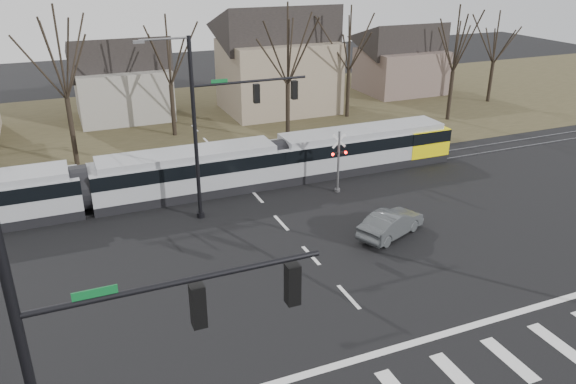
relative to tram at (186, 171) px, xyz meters
name	(u,v)px	position (x,y,z in m)	size (l,w,h in m)	color
ground	(372,322)	(3.93, -16.00, -1.57)	(140.00, 140.00, 0.00)	black
grass_verge	(189,122)	(3.93, 16.00, -1.56)	(140.00, 28.00, 0.01)	#38331E
stop_line	(396,348)	(3.93, -17.80, -1.56)	(28.00, 0.35, 0.01)	silver
lane_dashes	(247,185)	(3.93, 0.00, -1.56)	(0.18, 30.00, 0.01)	silver
rail_pair	(248,186)	(3.93, -0.20, -1.54)	(90.00, 1.52, 0.06)	#59595E
tram	(186,171)	(0.00, 0.00, 0.00)	(37.92, 2.82, 2.87)	gray
sedan	(391,223)	(8.82, -9.63, -0.86)	(4.50, 3.04, 1.40)	#424548
signal_pole_near_left	(112,373)	(-6.48, -22.00, 4.13)	(9.28, 0.44, 10.20)	black
signal_pole_far	(223,118)	(1.52, -3.50, 4.13)	(9.28, 0.44, 10.20)	black
rail_crossing_signal	(338,164)	(8.93, -3.21, 0.32)	(1.08, 0.36, 4.00)	#59595B
tree_row	(228,78)	(5.93, 10.00, 3.43)	(59.20, 7.20, 10.00)	black
house_b	(121,74)	(-1.07, 20.00, 2.40)	(8.64, 7.56, 7.65)	gray
house_c	(278,55)	(12.93, 17.00, 3.67)	(10.80, 8.64, 10.10)	#7F705C
house_d	(402,55)	(27.93, 19.00, 2.40)	(8.64, 7.56, 7.65)	brown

